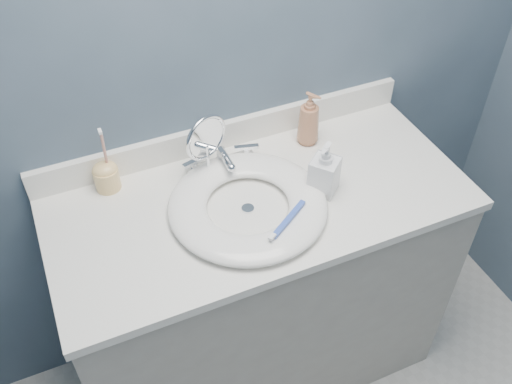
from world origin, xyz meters
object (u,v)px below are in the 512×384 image
soap_bottle_clear (325,168)px  toothbrush_holder (106,175)px  makeup_mirror (206,145)px  soap_bottle_amber (309,118)px

soap_bottle_clear → toothbrush_holder: toothbrush_holder is taller
toothbrush_holder → soap_bottle_clear: bearing=-24.7°
makeup_mirror → soap_bottle_clear: bearing=-56.3°
makeup_mirror → soap_bottle_clear: (0.28, -0.19, -0.03)m
makeup_mirror → toothbrush_holder: 0.30m
makeup_mirror → toothbrush_holder: bearing=144.9°
soap_bottle_clear → toothbrush_holder: bearing=-155.0°
makeup_mirror → toothbrush_holder: makeup_mirror is taller
soap_bottle_amber → makeup_mirror: bearing=153.6°
soap_bottle_amber → toothbrush_holder: 0.64m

